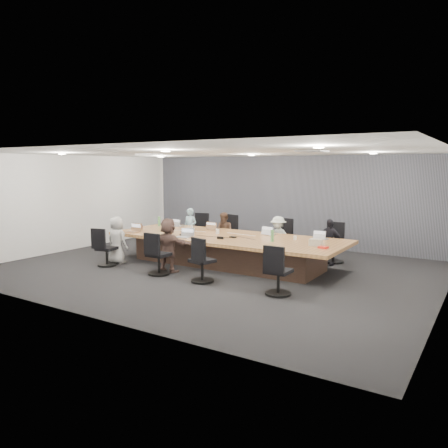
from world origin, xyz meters
The scene contains 39 objects.
floor centered at (0.00, 0.00, 0.00)m, with size 10.00×8.00×0.00m, color black.
ceiling centered at (0.00, 0.00, 2.80)m, with size 10.00×8.00×0.00m, color white.
wall_back centered at (0.00, 4.00, 1.40)m, with size 10.00×2.80×0.00m, color silver.
wall_front centered at (0.00, -4.00, 1.40)m, with size 10.00×2.80×0.00m, color silver.
wall_left centered at (-5.00, 0.00, 1.40)m, with size 8.00×2.80×0.00m, color silver.
wall_right centered at (5.00, 0.00, 1.40)m, with size 8.00×2.80×0.00m, color silver.
curtain centered at (0.00, 3.92, 1.40)m, with size 9.80×0.04×2.80m, color slate.
conference_table centered at (0.00, 0.50, 0.40)m, with size 6.00×2.20×0.74m.
chair_0 centered at (-2.13, 2.20, 0.43)m, with size 0.58×0.58×0.85m, color black, non-canonical shape.
chair_1 centered at (-0.89, 2.20, 0.44)m, with size 0.59×0.59×0.88m, color black, non-canonical shape.
chair_2 centered at (0.80, 2.20, 0.44)m, with size 0.59×0.59×0.88m, color black, non-canonical shape.
chair_3 centered at (2.20, 2.20, 0.43)m, with size 0.58×0.58×0.86m, color black, non-canonical shape.
chair_4 centered at (-2.45, -1.20, 0.37)m, with size 0.49×0.49×0.73m, color black, non-canonical shape.
chair_5 centered at (-0.75, -1.20, 0.39)m, with size 0.53×0.53×0.78m, color black, non-canonical shape.
chair_6 centered at (0.46, -1.20, 0.39)m, with size 0.53×0.53×0.78m, color black, non-canonical shape.
chair_7 centered at (2.24, -1.20, 0.39)m, with size 0.53×0.53×0.78m, color black, non-canonical shape.
person_0 centered at (-2.13, 1.85, 0.61)m, with size 0.44×0.29×1.22m, color #8BB0BF.
laptop_0 centered at (-2.13, 1.30, 0.75)m, with size 0.31×0.21×0.02m, color #B2B2B7.
person_1 centered at (-0.89, 1.85, 0.58)m, with size 0.56×0.44×1.16m, color brown.
laptop_1 centered at (-0.89, 1.30, 0.75)m, with size 0.35×0.24×0.02m, color #8C6647.
person_2 centered at (0.80, 1.85, 0.57)m, with size 0.74×0.43×1.15m, color silver.
laptop_2 centered at (0.80, 1.30, 0.75)m, with size 0.34×0.23×0.02m, color #B2B2B7.
person_3 centered at (2.20, 1.85, 0.59)m, with size 0.69×0.29×1.17m, color black.
laptop_3 centered at (2.20, 1.30, 0.75)m, with size 0.30×0.20×0.02m, color #B2B2B7.
person_4 centered at (-2.45, -0.85, 0.60)m, with size 0.59×0.38×1.21m, color #ACACAC.
laptop_4 centered at (-2.45, -0.30, 0.75)m, with size 0.34×0.24×0.02m, color #8C6647.
person_5 centered at (-0.75, -0.85, 0.64)m, with size 1.18×0.38×1.28m, color brown.
laptop_5 centered at (-0.75, -0.30, 0.75)m, with size 0.35×0.24×0.02m, color #B2B2B7.
bottle_green_left centered at (-2.65, 1.04, 0.88)m, with size 0.08×0.08×0.28m, color #519351.
bottle_green_right centered at (1.36, 0.34, 0.88)m, with size 0.08×0.08×0.27m, color #519351.
bottle_clear centered at (-0.99, 0.40, 0.84)m, with size 0.06×0.06×0.21m, color silver.
cup_white_far centered at (-0.39, 0.70, 0.80)m, with size 0.09×0.09×0.11m, color white.
cup_white_near centered at (1.71, 0.85, 0.79)m, with size 0.07×0.07×0.09m, color white.
mug_brown centered at (-2.65, 0.28, 0.79)m, with size 0.08×0.08×0.10m, color brown.
mic_left centered at (-0.98, -0.01, 0.75)m, with size 0.14×0.10×0.03m, color black.
mic_right centered at (0.29, 0.34, 0.76)m, with size 0.15×0.10×0.03m, color black.
stapler centered at (0.14, 0.01, 0.77)m, with size 0.16×0.04×0.06m, color black.
canvas_bag centered at (2.40, 0.36, 0.81)m, with size 0.27×0.17×0.15m, color #B9AE96.
snack_packet centered at (2.65, 0.14, 0.76)m, with size 0.20×0.13×0.04m, color red.
Camera 1 is at (5.72, -8.68, 2.45)m, focal length 35.00 mm.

